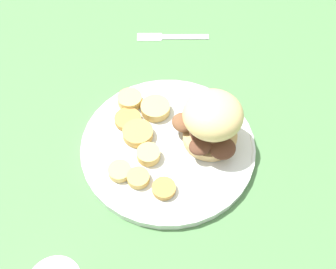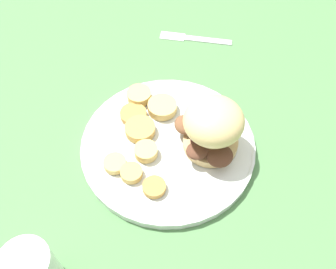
# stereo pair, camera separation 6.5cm
# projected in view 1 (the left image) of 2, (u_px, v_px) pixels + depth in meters

# --- Properties ---
(ground_plane) EXTENTS (4.00, 4.00, 0.00)m
(ground_plane) POSITION_uv_depth(u_px,v_px,m) (168.00, 148.00, 0.68)
(ground_plane) COLOR #4C7A47
(dinner_plate) EXTENTS (0.30, 0.30, 0.02)m
(dinner_plate) POSITION_uv_depth(u_px,v_px,m) (168.00, 145.00, 0.68)
(dinner_plate) COLOR silver
(dinner_plate) RESTS_ON ground_plane
(sandwich) EXTENTS (0.11, 0.13, 0.10)m
(sandwich) POSITION_uv_depth(u_px,v_px,m) (211.00, 123.00, 0.63)
(sandwich) COLOR tan
(sandwich) RESTS_ON dinner_plate
(potato_round_0) EXTENTS (0.04, 0.04, 0.02)m
(potato_round_0) POSITION_uv_depth(u_px,v_px,m) (148.00, 154.00, 0.65)
(potato_round_0) COLOR #DBB766
(potato_round_0) RESTS_ON dinner_plate
(potato_round_1) EXTENTS (0.04, 0.04, 0.01)m
(potato_round_1) POSITION_uv_depth(u_px,v_px,m) (164.00, 188.00, 0.61)
(potato_round_1) COLOR #BC8942
(potato_round_1) RESTS_ON dinner_plate
(potato_round_2) EXTENTS (0.05, 0.05, 0.01)m
(potato_round_2) POSITION_uv_depth(u_px,v_px,m) (138.00, 132.00, 0.67)
(potato_round_2) COLOR tan
(potato_round_2) RESTS_ON dinner_plate
(potato_round_3) EXTENTS (0.05, 0.05, 0.02)m
(potato_round_3) POSITION_uv_depth(u_px,v_px,m) (155.00, 108.00, 0.71)
(potato_round_3) COLOR #DBB766
(potato_round_3) RESTS_ON dinner_plate
(potato_round_4) EXTENTS (0.04, 0.04, 0.01)m
(potato_round_4) POSITION_uv_depth(u_px,v_px,m) (120.00, 171.00, 0.63)
(potato_round_4) COLOR #DBB766
(potato_round_4) RESTS_ON dinner_plate
(potato_round_5) EXTENTS (0.05, 0.05, 0.01)m
(potato_round_5) POSITION_uv_depth(u_px,v_px,m) (128.00, 119.00, 0.69)
(potato_round_5) COLOR #BC8942
(potato_round_5) RESTS_ON dinner_plate
(potato_round_6) EXTENTS (0.04, 0.04, 0.01)m
(potato_round_6) POSITION_uv_depth(u_px,v_px,m) (138.00, 178.00, 0.62)
(potato_round_6) COLOR tan
(potato_round_6) RESTS_ON dinner_plate
(potato_round_7) EXTENTS (0.04, 0.04, 0.02)m
(potato_round_7) POSITION_uv_depth(u_px,v_px,m) (130.00, 100.00, 0.72)
(potato_round_7) COLOR #DBB766
(potato_round_7) RESTS_ON dinner_plate
(fork) EXTENTS (0.06, 0.15, 0.00)m
(fork) POSITION_uv_depth(u_px,v_px,m) (171.00, 37.00, 0.85)
(fork) COLOR silver
(fork) RESTS_ON ground_plane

